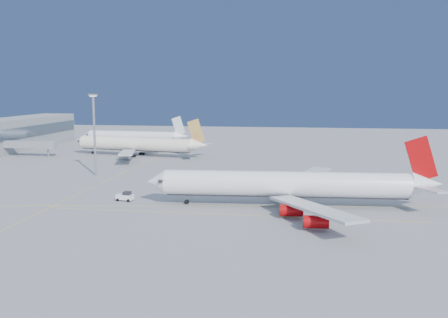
% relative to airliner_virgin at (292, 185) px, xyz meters
% --- Properties ---
extents(ground, '(500.00, 500.00, 0.00)m').
position_rel_airliner_virgin_xyz_m(ground, '(-19.16, 3.38, -5.46)').
color(ground, slate).
rests_on(ground, ground).
extents(terminal, '(18.40, 110.00, 15.00)m').
position_rel_airliner_virgin_xyz_m(terminal, '(-134.09, 88.38, 2.05)').
color(terminal, gray).
rests_on(terminal, ground).
extents(jet_bridge, '(23.60, 3.60, 6.90)m').
position_rel_airliner_virgin_xyz_m(jet_bridge, '(-112.27, 75.38, -0.29)').
color(jet_bridge, gray).
rests_on(jet_bridge, ground).
extents(taxiway_lines, '(118.86, 140.00, 0.02)m').
position_rel_airliner_virgin_xyz_m(taxiway_lines, '(-33.87, 9.72, -5.45)').
color(taxiway_lines, '#D1BC0B').
rests_on(taxiway_lines, ground).
extents(airliner_virgin, '(73.44, 65.86, 18.11)m').
position_rel_airliner_virgin_xyz_m(airliner_virgin, '(0.00, 0.00, 0.00)').
color(airliner_virgin, white).
rests_on(airliner_virgin, ground).
extents(airliner_etihad, '(64.38, 58.84, 16.85)m').
position_rel_airliner_virgin_xyz_m(airliner_etihad, '(-67.63, 83.85, -0.33)').
color(airliner_etihad, silver).
rests_on(airliner_etihad, ground).
extents(airliner_third, '(57.63, 53.00, 15.45)m').
position_rel_airliner_virgin_xyz_m(airliner_third, '(-82.60, 122.53, -0.78)').
color(airliner_third, white).
rests_on(airliner_third, ground).
extents(pushback_tug, '(4.63, 3.15, 2.47)m').
position_rel_airliner_virgin_xyz_m(pushback_tug, '(-43.32, -0.36, -4.31)').
color(pushback_tug, white).
rests_on(pushback_tug, ground).
extents(light_mast, '(2.37, 2.37, 27.44)m').
position_rel_airliner_virgin_xyz_m(light_mast, '(-66.44, 34.92, 10.73)').
color(light_mast, gray).
rests_on(light_mast, ground).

